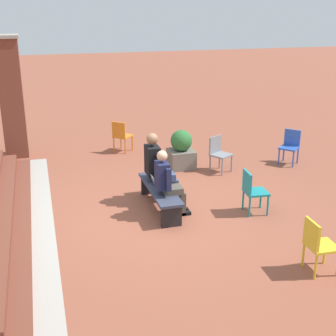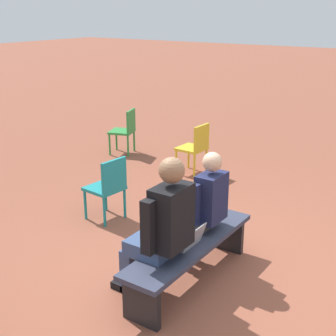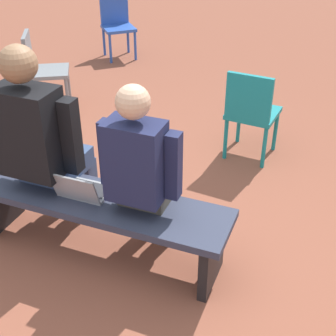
{
  "view_description": "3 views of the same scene",
  "coord_description": "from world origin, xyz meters",
  "px_view_note": "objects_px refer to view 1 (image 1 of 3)",
  "views": [
    {
      "loc": [
        -7.91,
        2.02,
        3.81
      ],
      "look_at": [
        -0.37,
        -0.12,
        1.01
      ],
      "focal_mm": 50.0,
      "sensor_mm": 36.0,
      "label": 1
    },
    {
      "loc": [
        3.64,
        2.02,
        2.61
      ],
      "look_at": [
        -0.15,
        -0.57,
        1.04
      ],
      "focal_mm": 50.0,
      "sensor_mm": 36.0,
      "label": 2
    },
    {
      "loc": [
        -1.21,
        2.02,
        2.21
      ],
      "look_at": [
        -0.38,
        -0.07,
        0.81
      ],
      "focal_mm": 50.0,
      "sensor_mm": 36.0,
      "label": 3
    }
  ],
  "objects_px": {
    "plastic_chair_near_bench_left": "(290,145)",
    "planter": "(181,150)",
    "plastic_chair_by_pillar": "(121,135)",
    "person_student": "(168,181)",
    "laptop": "(158,183)",
    "person_adult": "(158,166)",
    "plastic_chair_foreground": "(318,243)",
    "bench": "(160,192)",
    "plastic_chair_far_right": "(219,152)",
    "plastic_chair_mid_courtyard": "(252,189)"
  },
  "relations": [
    {
      "from": "person_student",
      "to": "plastic_chair_near_bench_left",
      "type": "relative_size",
      "value": 1.53
    },
    {
      "from": "plastic_chair_far_right",
      "to": "planter",
      "type": "relative_size",
      "value": 0.89
    },
    {
      "from": "plastic_chair_near_bench_left",
      "to": "plastic_chair_mid_courtyard",
      "type": "bearing_deg",
      "value": 137.92
    },
    {
      "from": "bench",
      "to": "plastic_chair_mid_courtyard",
      "type": "xyz_separation_m",
      "value": [
        -0.65,
        -1.63,
        0.13
      ]
    },
    {
      "from": "plastic_chair_near_bench_left",
      "to": "planter",
      "type": "relative_size",
      "value": 0.89
    },
    {
      "from": "laptop",
      "to": "plastic_chair_foreground",
      "type": "distance_m",
      "value": 3.33
    },
    {
      "from": "bench",
      "to": "plastic_chair_foreground",
      "type": "relative_size",
      "value": 2.14
    },
    {
      "from": "plastic_chair_by_pillar",
      "to": "plastic_chair_near_bench_left",
      "type": "bearing_deg",
      "value": -118.2
    },
    {
      "from": "bench",
      "to": "plastic_chair_far_right",
      "type": "relative_size",
      "value": 2.14
    },
    {
      "from": "laptop",
      "to": "planter",
      "type": "relative_size",
      "value": 0.34
    },
    {
      "from": "plastic_chair_far_right",
      "to": "plastic_chair_foreground",
      "type": "xyz_separation_m",
      "value": [
        -4.53,
        0.25,
        0.0
      ]
    },
    {
      "from": "person_student",
      "to": "laptop",
      "type": "height_order",
      "value": "person_student"
    },
    {
      "from": "person_student",
      "to": "plastic_chair_by_pillar",
      "type": "xyz_separation_m",
      "value": [
        4.16,
        0.11,
        -0.21
      ]
    },
    {
      "from": "person_adult",
      "to": "person_student",
      "type": "bearing_deg",
      "value": 179.36
    },
    {
      "from": "bench",
      "to": "laptop",
      "type": "height_order",
      "value": "laptop"
    },
    {
      "from": "bench",
      "to": "plastic_chair_mid_courtyard",
      "type": "bearing_deg",
      "value": -111.71
    },
    {
      "from": "plastic_chair_foreground",
      "to": "planter",
      "type": "bearing_deg",
      "value": 5.99
    },
    {
      "from": "plastic_chair_by_pillar",
      "to": "plastic_chair_mid_courtyard",
      "type": "relative_size",
      "value": 1.0
    },
    {
      "from": "person_adult",
      "to": "plastic_chair_near_bench_left",
      "type": "distance_m",
      "value": 3.99
    },
    {
      "from": "plastic_chair_by_pillar",
      "to": "plastic_chair_mid_courtyard",
      "type": "xyz_separation_m",
      "value": [
        -4.49,
        -1.67,
        0.0
      ]
    },
    {
      "from": "bench",
      "to": "person_student",
      "type": "bearing_deg",
      "value": -168.65
    },
    {
      "from": "laptop",
      "to": "planter",
      "type": "height_order",
      "value": "planter"
    },
    {
      "from": "plastic_chair_by_pillar",
      "to": "planter",
      "type": "distance_m",
      "value": 2.01
    },
    {
      "from": "laptop",
      "to": "plastic_chair_foreground",
      "type": "height_order",
      "value": "plastic_chair_foreground"
    },
    {
      "from": "plastic_chair_mid_courtyard",
      "to": "plastic_chair_by_pillar",
      "type": "bearing_deg",
      "value": 20.43
    },
    {
      "from": "laptop",
      "to": "plastic_chair_mid_courtyard",
      "type": "relative_size",
      "value": 0.38
    },
    {
      "from": "plastic_chair_by_pillar",
      "to": "plastic_chair_near_bench_left",
      "type": "xyz_separation_m",
      "value": [
        -2.07,
        -3.85,
        0.0
      ]
    },
    {
      "from": "person_student",
      "to": "plastic_chair_mid_courtyard",
      "type": "distance_m",
      "value": 1.61
    },
    {
      "from": "bench",
      "to": "plastic_chair_near_bench_left",
      "type": "bearing_deg",
      "value": -65.1
    },
    {
      "from": "person_student",
      "to": "plastic_chair_by_pillar",
      "type": "height_order",
      "value": "person_student"
    },
    {
      "from": "plastic_chair_mid_courtyard",
      "to": "planter",
      "type": "xyz_separation_m",
      "value": [
        2.84,
        0.51,
        -0.04
      ]
    },
    {
      "from": "plastic_chair_by_pillar",
      "to": "plastic_chair_foreground",
      "type": "xyz_separation_m",
      "value": [
        -6.65,
        -1.68,
        0.0
      ]
    },
    {
      "from": "person_student",
      "to": "person_adult",
      "type": "xyz_separation_m",
      "value": [
        0.72,
        -0.01,
        0.06
      ]
    },
    {
      "from": "laptop",
      "to": "plastic_chair_mid_courtyard",
      "type": "distance_m",
      "value": 1.8
    },
    {
      "from": "plastic_chair_foreground",
      "to": "planter",
      "type": "distance_m",
      "value": 5.03
    },
    {
      "from": "laptop",
      "to": "plastic_chair_by_pillar",
      "type": "height_order",
      "value": "plastic_chair_by_pillar"
    },
    {
      "from": "person_student",
      "to": "plastic_chair_near_bench_left",
      "type": "xyz_separation_m",
      "value": [
        2.09,
        -3.75,
        -0.21
      ]
    },
    {
      "from": "person_adult",
      "to": "plastic_chair_foreground",
      "type": "xyz_separation_m",
      "value": [
        -3.21,
        -1.57,
        -0.27
      ]
    },
    {
      "from": "bench",
      "to": "plastic_chair_foreground",
      "type": "distance_m",
      "value": 3.26
    },
    {
      "from": "bench",
      "to": "plastic_chair_near_bench_left",
      "type": "relative_size",
      "value": 2.14
    },
    {
      "from": "bench",
      "to": "plastic_chair_near_bench_left",
      "type": "height_order",
      "value": "plastic_chair_near_bench_left"
    },
    {
      "from": "bench",
      "to": "plastic_chair_mid_courtyard",
      "type": "relative_size",
      "value": 2.14
    },
    {
      "from": "person_student",
      "to": "plastic_chair_mid_courtyard",
      "type": "bearing_deg",
      "value": -101.89
    },
    {
      "from": "plastic_chair_by_pillar",
      "to": "plastic_chair_near_bench_left",
      "type": "relative_size",
      "value": 1.0
    },
    {
      "from": "plastic_chair_by_pillar",
      "to": "plastic_chair_far_right",
      "type": "distance_m",
      "value": 2.87
    },
    {
      "from": "person_student",
      "to": "plastic_chair_mid_courtyard",
      "type": "relative_size",
      "value": 1.53
    },
    {
      "from": "person_student",
      "to": "planter",
      "type": "relative_size",
      "value": 1.37
    },
    {
      "from": "plastic_chair_mid_courtyard",
      "to": "plastic_chair_near_bench_left",
      "type": "height_order",
      "value": "same"
    },
    {
      "from": "plastic_chair_near_bench_left",
      "to": "person_student",
      "type": "bearing_deg",
      "value": 119.13
    },
    {
      "from": "bench",
      "to": "planter",
      "type": "height_order",
      "value": "planter"
    }
  ]
}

